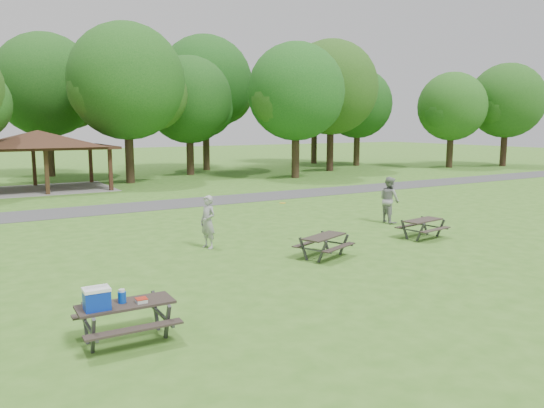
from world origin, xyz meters
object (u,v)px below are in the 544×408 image
Objects in this scene: frisbee_thrower at (208,222)px; frisbee_catcher at (389,200)px; picnic_table_middle at (324,241)px; picnic_table_near at (117,307)px.

frisbee_thrower is 8.48m from frisbee_catcher.
picnic_table_middle is 1.12× the size of frisbee_thrower.
picnic_table_near is 8.01m from picnic_table_middle.
picnic_table_middle is 1.03× the size of frisbee_catcher.
frisbee_catcher is at bearing 76.71° from frisbee_thrower.
picnic_table_middle is at bearing 126.36° from frisbee_catcher.
picnic_table_middle is at bearing 25.15° from frisbee_thrower.
frisbee_thrower reaches higher than picnic_table_near.
frisbee_thrower reaches higher than picnic_table_middle.
frisbee_thrower is (-2.58, 3.02, 0.37)m from picnic_table_middle.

